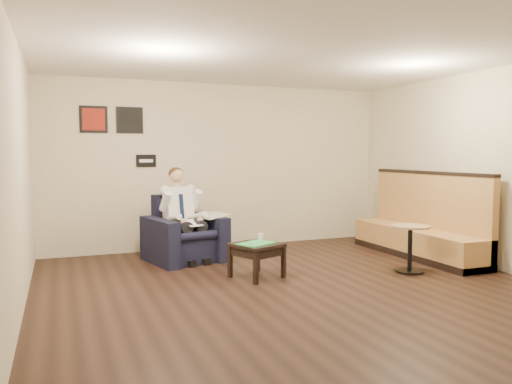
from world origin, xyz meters
name	(u,v)px	position (x,y,z in m)	size (l,w,h in m)	color
ground	(299,289)	(0.00, 0.00, 0.00)	(6.00, 6.00, 0.00)	black
wall_back	(222,166)	(0.00, 3.00, 1.40)	(6.00, 0.02, 2.80)	beige
wall_left	(17,176)	(-3.00, 0.00, 1.40)	(0.02, 6.00, 2.80)	beige
wall_right	(493,169)	(3.00, 0.00, 1.40)	(0.02, 6.00, 2.80)	beige
ceiling	(301,50)	(0.00, 0.00, 2.80)	(6.00, 6.00, 0.02)	white
seating_sign	(146,161)	(-1.30, 2.98, 1.50)	(0.32, 0.02, 0.20)	black
art_print_left	(94,119)	(-2.10, 2.98, 2.15)	(0.42, 0.03, 0.42)	maroon
art_print_right	(130,120)	(-1.55, 2.98, 2.15)	(0.42, 0.03, 0.42)	black
armchair	(185,228)	(-0.89, 2.08, 0.49)	(1.02, 1.02, 0.98)	black
seated_man	(188,217)	(-0.86, 1.95, 0.67)	(0.64, 0.96, 1.35)	white
lap_papers	(192,223)	(-0.83, 1.85, 0.60)	(0.22, 0.32, 0.01)	white
newspaper	(212,215)	(-0.46, 2.07, 0.67)	(0.43, 0.53, 0.01)	silver
side_table	(257,260)	(-0.26, 0.71, 0.23)	(0.55, 0.55, 0.45)	black
green_folder	(256,243)	(-0.28, 0.68, 0.46)	(0.45, 0.32, 0.01)	#29D057
coffee_mug	(261,237)	(-0.13, 0.89, 0.50)	(0.08, 0.08, 0.10)	white
smartphone	(251,241)	(-0.27, 0.88, 0.46)	(0.14, 0.07, 0.01)	black
banquette	(417,215)	(2.59, 1.05, 0.66)	(0.61, 2.57, 1.32)	#B48345
cafe_table	(410,249)	(1.80, 0.23, 0.32)	(0.52, 0.52, 0.64)	tan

